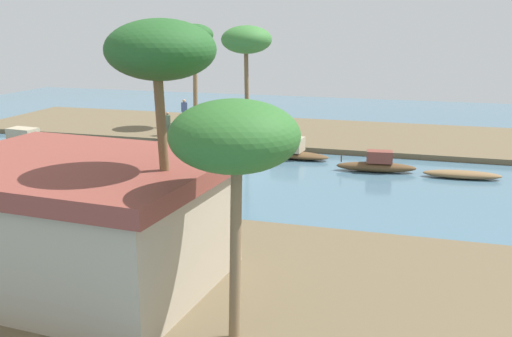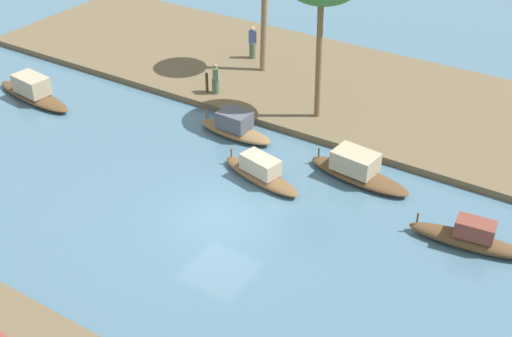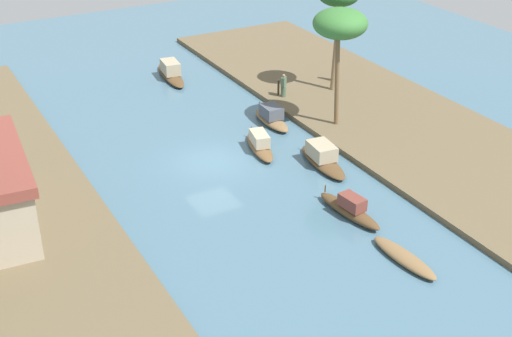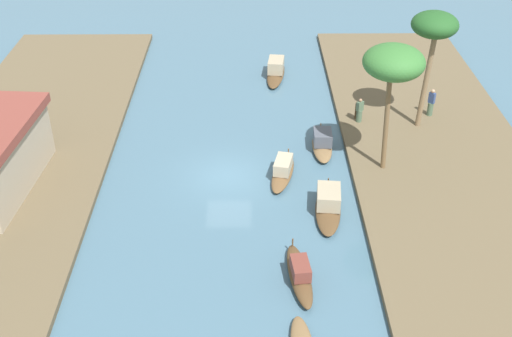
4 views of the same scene
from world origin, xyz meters
name	(u,v)px [view 2 (image 2 of 4)]	position (x,y,z in m)	size (l,w,h in m)	color
river_water	(218,219)	(0.00, 0.00, 0.00)	(64.55, 64.55, 0.00)	#476B7F
riverbank_left	(356,92)	(0.00, -11.83, 0.16)	(40.89, 10.30, 0.31)	brown
sampan_upstream_small	(33,91)	(13.03, -3.04, 0.45)	(5.21, 1.76, 1.25)	brown
sampan_downstream_large	(235,127)	(2.82, -5.34, 0.43)	(3.69, 1.22, 1.17)	brown
sampan_open_hull	(357,170)	(-3.17, -5.06, 0.45)	(4.46, 1.68, 1.19)	brown
sampan_with_red_awning	(261,172)	(0.00, -2.95, 0.39)	(4.00, 1.84, 1.07)	brown
sampan_near_left_bank	(469,238)	(-8.18, -3.30, 0.39)	(4.14, 1.32, 1.11)	brown
person_on_near_bank	(253,45)	(6.39, -12.37, 1.07)	(0.50, 0.50, 1.76)	#4C664C
person_by_mooring	(215,80)	(5.61, -7.84, 0.99)	(0.49, 0.50, 1.53)	#4C664C
mooring_post	(207,82)	(6.03, -7.71, 0.82)	(0.14, 0.14, 1.02)	#4C3823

